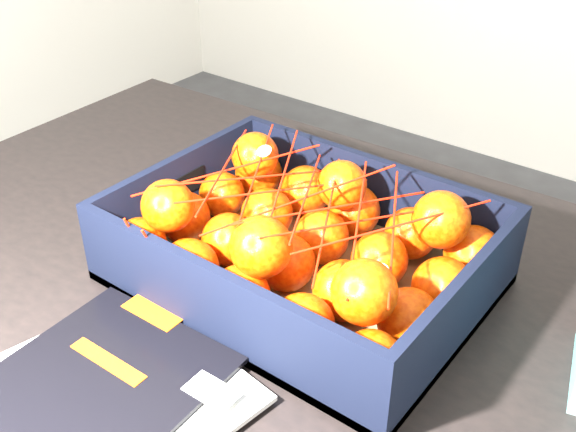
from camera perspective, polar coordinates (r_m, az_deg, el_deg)
The scene contains 5 objects.
table at distance 0.96m, azimuth -2.01°, elevation -9.10°, with size 1.23×0.84×0.75m.
magazine_stack at distance 0.74m, azimuth -16.72°, elevation -14.72°, with size 0.31×0.33×0.02m.
produce_crate at distance 0.85m, azimuth 1.22°, elevation -3.56°, with size 0.43×0.32×0.11m.
clementine_heap at distance 0.84m, azimuth 1.53°, elevation -2.24°, with size 0.41×0.30×0.12m.
mesh_net at distance 0.81m, azimuth 0.56°, elevation 1.27°, with size 0.36×0.29×0.10m.
Camera 1 is at (0.70, -0.72, 1.28)m, focal length 42.82 mm.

